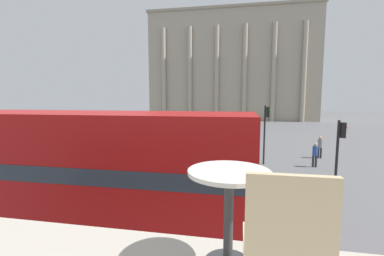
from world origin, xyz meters
name	(u,v)px	position (x,y,z in m)	size (l,w,h in m)	color
double_decker_bus	(84,170)	(-4.25, 4.89, 2.26)	(10.39, 2.76, 4.07)	black
cafe_dining_table	(229,196)	(0.42, -0.35, 3.77)	(0.60, 0.60, 0.73)	#2D2D30
cafe_chair_0	(285,246)	(0.72, -0.90, 3.75)	(0.40, 0.40, 0.91)	#D1B789
plaza_building_left	(232,68)	(-1.50, 58.73, 11.68)	(36.11, 14.16, 23.37)	#A39984
traffic_light_near	(339,147)	(5.00, 10.39, 2.32)	(0.42, 0.24, 3.53)	black
traffic_light_mid	(266,126)	(2.26, 15.79, 2.64)	(0.42, 0.24, 4.05)	black
car_silver	(159,134)	(-8.02, 24.03, 0.70)	(4.20, 1.93, 1.35)	black
pedestrian_grey	(320,146)	(6.54, 18.45, 0.97)	(0.32, 0.32, 1.69)	#282B33
pedestrian_blue	(315,153)	(5.42, 15.61, 0.93)	(0.32, 0.32, 1.62)	#282B33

